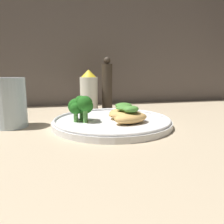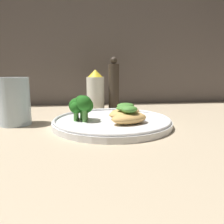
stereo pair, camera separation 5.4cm
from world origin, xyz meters
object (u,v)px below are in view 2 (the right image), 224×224
Objects in this scene: drinking_glass at (14,101)px; pepper_grinder at (114,86)px; broccoli_bunch at (81,105)px; sauce_bottle at (95,91)px; plate at (112,122)px.

pepper_grinder is at bearing 33.53° from drinking_glass.
broccoli_bunch is 16.81cm from drinking_glass.
pepper_grinder is at bearing 0.00° from sauce_bottle.
broccoli_bunch is at bearing 174.37° from plate.
sauce_bottle reaches higher than plate.
plate is 4.29× the size of broccoli_bunch.
sauce_bottle is (-2.73, 22.31, 5.63)cm from plate.
plate is 24.75cm from drinking_glass.
plate is at bearing -83.02° from sauce_bottle.
pepper_grinder is 1.52× the size of drinking_glass.
plate is at bearing -9.71° from drinking_glass.
plate is 23.76cm from pepper_grinder.
broccoli_bunch is at bearing -102.35° from sauce_bottle.
sauce_bottle is 27.95cm from drinking_glass.
sauce_bottle is (4.72, 21.57, 1.49)cm from broccoli_bunch.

